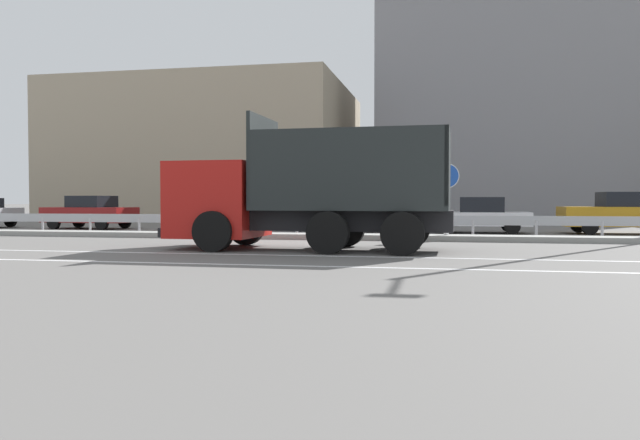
% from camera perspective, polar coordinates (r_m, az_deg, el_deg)
% --- Properties ---
extents(ground_plane, '(320.00, 320.00, 0.00)m').
position_cam_1_polar(ground_plane, '(18.06, -2.18, -2.33)').
color(ground_plane, '#605E5B').
extents(lane_strip_0, '(60.29, 0.16, 0.01)m').
position_cam_1_polar(lane_strip_0, '(14.78, -2.31, -3.25)').
color(lane_strip_0, silver).
rests_on(lane_strip_0, ground_plane).
extents(lane_strip_1, '(60.29, 0.16, 0.01)m').
position_cam_1_polar(lane_strip_1, '(12.60, -4.77, -4.14)').
color(lane_strip_1, silver).
rests_on(lane_strip_1, ground_plane).
extents(median_island, '(33.16, 1.10, 0.18)m').
position_cam_1_polar(median_island, '(20.98, -0.24, -1.50)').
color(median_island, gray).
rests_on(median_island, ground_plane).
extents(median_guardrail, '(60.29, 0.09, 0.78)m').
position_cam_1_polar(median_guardrail, '(22.23, 0.45, -0.08)').
color(median_guardrail, '#9EA0A5').
rests_on(median_guardrail, ground_plane).
extents(dump_truck, '(7.52, 2.94, 3.54)m').
position_cam_1_polar(dump_truck, '(16.71, -3.91, 1.60)').
color(dump_truck, red).
rests_on(dump_truck, ground_plane).
extents(median_road_sign, '(0.81, 0.16, 2.50)m').
position_cam_1_polar(median_road_sign, '(20.50, 11.49, 1.89)').
color(median_road_sign, white).
rests_on(median_road_sign, ground_plane).
extents(parked_car_2, '(4.18, 2.19, 1.51)m').
position_cam_1_polar(parked_car_2, '(30.37, -20.27, 0.67)').
color(parked_car_2, maroon).
rests_on(parked_car_2, ground_plane).
extents(parked_car_3, '(4.65, 1.98, 1.23)m').
position_cam_1_polar(parked_car_3, '(27.39, -9.25, 0.43)').
color(parked_car_3, maroon).
rests_on(parked_car_3, ground_plane).
extents(parked_car_4, '(4.67, 2.32, 1.39)m').
position_cam_1_polar(parked_car_4, '(26.32, 2.22, 0.50)').
color(parked_car_4, navy).
rests_on(parked_car_4, ground_plane).
extents(parked_car_5, '(4.02, 2.07, 1.43)m').
position_cam_1_polar(parked_car_5, '(25.61, 14.34, 0.43)').
color(parked_car_5, silver).
rests_on(parked_car_5, ground_plane).
extents(parked_car_6, '(4.67, 2.03, 1.62)m').
position_cam_1_polar(parked_car_6, '(26.80, 26.00, 0.56)').
color(parked_car_6, '#B27A14').
rests_on(parked_car_6, ground_plane).
extents(background_building_0, '(18.57, 15.19, 9.02)m').
position_cam_1_polar(background_building_0, '(44.91, -9.55, 5.89)').
color(background_building_0, tan).
rests_on(background_building_0, ground_plane).
extents(background_building_1, '(17.07, 12.00, 13.83)m').
position_cam_1_polar(background_building_1, '(44.85, 16.91, 8.93)').
color(background_building_1, gray).
rests_on(background_building_1, ground_plane).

